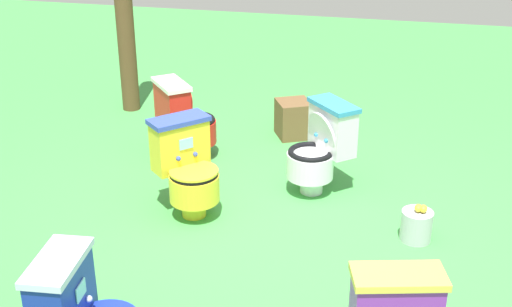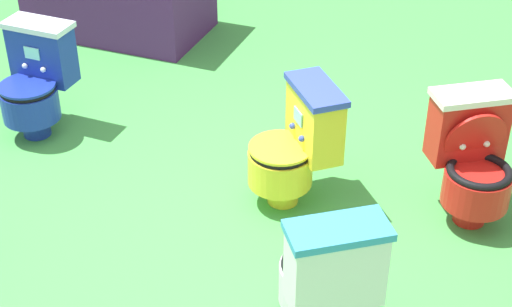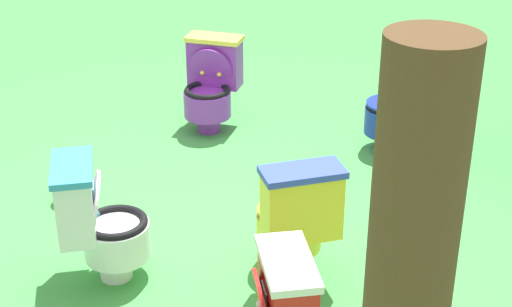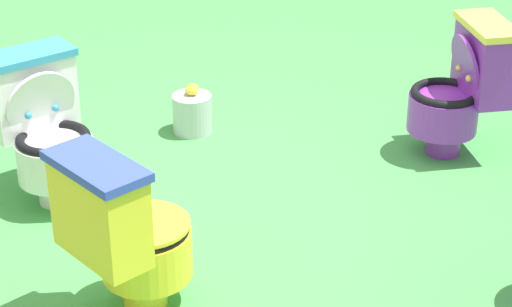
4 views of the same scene
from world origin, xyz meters
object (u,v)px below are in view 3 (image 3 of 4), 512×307
Objects in this scene: toilet_purple at (211,84)px; toilet_blue at (403,106)px; lemon_bucket at (73,183)px; toilet_yellow at (294,218)px; toilet_white at (98,221)px.

toilet_purple is 1.00× the size of toilet_blue.
toilet_purple is at bearing 97.69° from toilet_blue.
toilet_yellow is at bearing 89.77° from lemon_bucket.
lemon_bucket is (-0.59, -0.78, -0.26)m from toilet_white.
toilet_white is 1.00× the size of toilet_yellow.
toilet_purple is at bearing 155.24° from toilet_white.
toilet_purple is 1.50m from toilet_blue.
toilet_blue is 2.41m from lemon_bucket.
toilet_purple and toilet_blue have the same top height.
toilet_blue reaches higher than lemon_bucket.
toilet_white is 2.53m from toilet_blue.
toilet_purple is 1.00× the size of toilet_yellow.
toilet_yellow is (1.81, 0.10, 0.00)m from toilet_blue.
toilet_white reaches higher than lemon_bucket.
toilet_purple is 1.48m from lemon_bucket.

